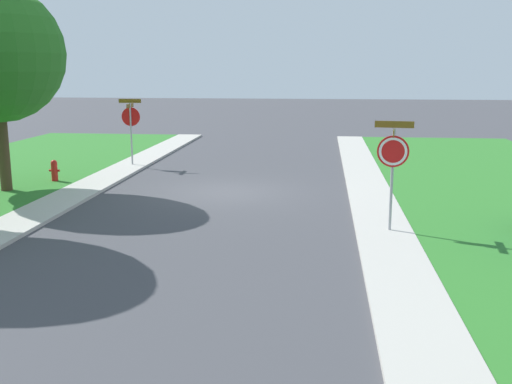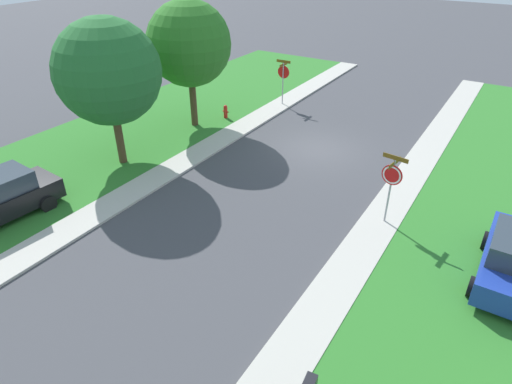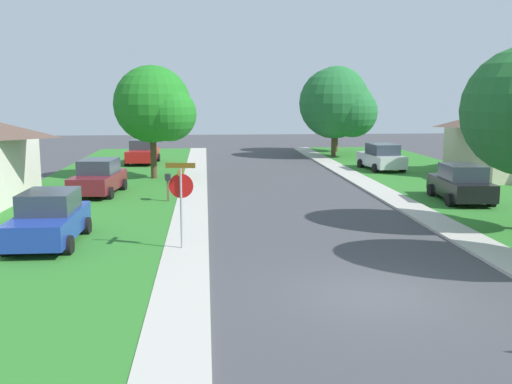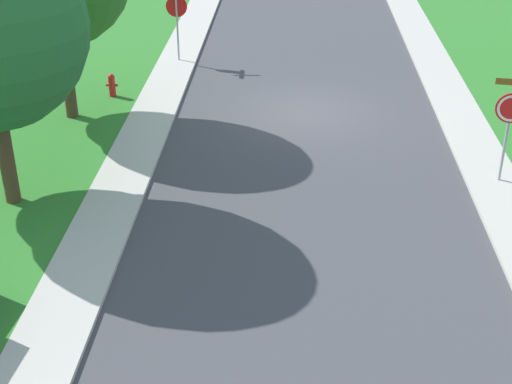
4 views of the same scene
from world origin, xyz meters
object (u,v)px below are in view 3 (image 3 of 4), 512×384
tree_corner_large (156,107)px  mailbox (168,181)px  stop_sign_far_corner (181,191)px  car_black_kerbside_mid (461,184)px  tree_sidewalk_mid (339,105)px  car_blue_behind_trees (49,219)px  car_maroon_near_corner (98,178)px  tree_sidewalk_near (341,98)px  car_red_across_road (143,152)px  car_silver_far_down_street (381,157)px

tree_corner_large → mailbox: bearing=-82.2°
stop_sign_far_corner → car_black_kerbside_mid: stop_sign_far_corner is taller
stop_sign_far_corner → tree_sidewalk_mid: bearing=67.5°
car_blue_behind_trees → car_maroon_near_corner: 9.62m
car_maroon_near_corner → tree_sidewalk_near: tree_sidewalk_near is taller
car_blue_behind_trees → tree_sidewalk_mid: 30.16m
car_blue_behind_trees → car_red_across_road: (0.64, 22.61, 0.00)m
car_blue_behind_trees → tree_corner_large: (2.31, 14.82, 3.31)m
car_silver_far_down_street → mailbox: size_ratio=3.39×
stop_sign_far_corner → tree_corner_large: tree_corner_large is taller
tree_sidewalk_near → car_black_kerbside_mid: bearing=-89.9°
car_silver_far_down_street → tree_sidewalk_mid: tree_sidewalk_mid is taller
car_maroon_near_corner → tree_sidewalk_mid: 22.61m
stop_sign_far_corner → car_red_across_road: (-3.65, 23.64, -1.01)m
car_maroon_near_corner → mailbox: car_maroon_near_corner is taller
car_black_kerbside_mid → tree_corner_large: bearing=148.9°
mailbox → tree_corner_large: bearing=97.8°
car_blue_behind_trees → tree_sidewalk_near: bearing=61.2°
car_black_kerbside_mid → tree_sidewalk_mid: bearing=93.5°
car_silver_far_down_street → tree_corner_large: 14.71m
tree_sidewalk_mid → stop_sign_far_corner: bearing=-112.5°
car_maroon_near_corner → tree_corner_large: (2.45, 5.20, 3.31)m
tree_sidewalk_near → mailbox: tree_sidewalk_near is taller
car_black_kerbside_mid → car_maroon_near_corner: (-16.69, 3.39, 0.00)m
stop_sign_far_corner → tree_corner_large: size_ratio=0.42×
car_black_kerbside_mid → tree_corner_large: size_ratio=0.68×
car_silver_far_down_street → tree_sidewalk_mid: bearing=97.0°
car_black_kerbside_mid → tree_corner_large: tree_corner_large is taller
car_blue_behind_trees → mailbox: 8.08m
stop_sign_far_corner → car_black_kerbside_mid: bearing=30.7°
car_black_kerbside_mid → tree_sidewalk_near: size_ratio=0.61×
stop_sign_far_corner → tree_sidewalk_near: bearing=68.6°
car_blue_behind_trees → tree_sidewalk_mid: (15.37, 25.75, 3.20)m
car_maroon_near_corner → mailbox: 4.15m
tree_corner_large → tree_sidewalk_mid: bearing=39.9°
car_maroon_near_corner → stop_sign_far_corner: bearing=-67.4°
stop_sign_far_corner → car_blue_behind_trees: stop_sign_far_corner is taller
stop_sign_far_corner → car_maroon_near_corner: bearing=112.6°
tree_sidewalk_near → car_red_across_road: bearing=-154.8°
car_silver_far_down_street → tree_sidewalk_near: size_ratio=0.61×
car_silver_far_down_street → car_red_across_road: bearing=162.5°
stop_sign_far_corner → tree_sidewalk_near: (12.22, 31.11, 2.71)m
tree_corner_large → mailbox: size_ratio=4.98×
car_maroon_near_corner → car_blue_behind_trees: bearing=-89.2°
car_blue_behind_trees → car_silver_far_down_street: (16.36, 17.65, 0.00)m
tree_sidewalk_mid → mailbox: size_ratio=5.33×
car_silver_far_down_street → tree_sidewalk_near: bearing=89.3°
car_maroon_near_corner → car_silver_far_down_street: size_ratio=1.00×
stop_sign_far_corner → tree_sidewalk_near: size_ratio=0.38×
car_black_kerbside_mid → mailbox: 13.26m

